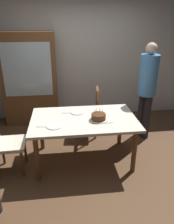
{
  "coord_description": "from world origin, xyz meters",
  "views": [
    {
      "loc": [
        -0.3,
        -2.93,
        2.12
      ],
      "look_at": [
        0.05,
        0.0,
        0.84
      ],
      "focal_mm": 34.49,
      "sensor_mm": 36.0,
      "label": 1
    }
  ],
  "objects_px": {
    "chair_spindle_back": "(88,113)",
    "person_guest": "(147,86)",
    "chair_upholstered": "(3,139)",
    "plate_near_celebrant": "(54,126)",
    "dining_table": "(84,123)",
    "plate_far_side": "(77,112)",
    "china_cabinet": "(30,80)",
    "birthday_cake": "(98,117)"
  },
  "relations": [
    {
      "from": "plate_far_side",
      "to": "china_cabinet",
      "type": "relative_size",
      "value": 0.12
    },
    {
      "from": "chair_spindle_back",
      "to": "chair_upholstered",
      "type": "bearing_deg",
      "value": -144.68
    },
    {
      "from": "plate_far_side",
      "to": "person_guest",
      "type": "bearing_deg",
      "value": 16.87
    },
    {
      "from": "dining_table",
      "to": "plate_far_side",
      "type": "height_order",
      "value": "plate_far_side"
    },
    {
      "from": "person_guest",
      "to": "plate_far_side",
      "type": "bearing_deg",
      "value": -163.13
    },
    {
      "from": "dining_table",
      "to": "china_cabinet",
      "type": "xyz_separation_m",
      "value": [
        -0.96,
        1.56,
        0.3
      ]
    },
    {
      "from": "chair_spindle_back",
      "to": "person_guest",
      "type": "relative_size",
      "value": 0.54
    },
    {
      "from": "plate_near_celebrant",
      "to": "person_guest",
      "type": "xyz_separation_m",
      "value": [
        1.64,
        0.84,
        0.27
      ]
    },
    {
      "from": "china_cabinet",
      "to": "birthday_cake",
      "type": "bearing_deg",
      "value": -54.49
    },
    {
      "from": "chair_spindle_back",
      "to": "china_cabinet",
      "type": "relative_size",
      "value": 0.5
    },
    {
      "from": "plate_near_celebrant",
      "to": "plate_far_side",
      "type": "height_order",
      "value": "same"
    },
    {
      "from": "plate_near_celebrant",
      "to": "person_guest",
      "type": "bearing_deg",
      "value": 27.02
    },
    {
      "from": "birthday_cake",
      "to": "chair_upholstered",
      "type": "distance_m",
      "value": 1.42
    },
    {
      "from": "plate_near_celebrant",
      "to": "chair_spindle_back",
      "type": "height_order",
      "value": "chair_spindle_back"
    },
    {
      "from": "chair_upholstered",
      "to": "chair_spindle_back",
      "type": "bearing_deg",
      "value": 35.32
    },
    {
      "from": "birthday_cake",
      "to": "plate_near_celebrant",
      "type": "distance_m",
      "value": 0.66
    },
    {
      "from": "plate_far_side",
      "to": "china_cabinet",
      "type": "bearing_deg",
      "value": 123.52
    },
    {
      "from": "person_guest",
      "to": "plate_near_celebrant",
      "type": "bearing_deg",
      "value": -152.98
    },
    {
      "from": "birthday_cake",
      "to": "chair_spindle_back",
      "type": "distance_m",
      "value": 0.96
    },
    {
      "from": "plate_near_celebrant",
      "to": "china_cabinet",
      "type": "distance_m",
      "value": 1.87
    },
    {
      "from": "chair_upholstered",
      "to": "china_cabinet",
      "type": "height_order",
      "value": "china_cabinet"
    },
    {
      "from": "dining_table",
      "to": "plate_near_celebrant",
      "type": "distance_m",
      "value": 0.5
    },
    {
      "from": "birthday_cake",
      "to": "chair_spindle_back",
      "type": "relative_size",
      "value": 0.29
    },
    {
      "from": "dining_table",
      "to": "plate_far_side",
      "type": "xyz_separation_m",
      "value": [
        -0.08,
        0.22,
        0.09
      ]
    },
    {
      "from": "china_cabinet",
      "to": "plate_near_celebrant",
      "type": "bearing_deg",
      "value": -73.54
    },
    {
      "from": "birthday_cake",
      "to": "person_guest",
      "type": "height_order",
      "value": "person_guest"
    },
    {
      "from": "dining_table",
      "to": "chair_upholstered",
      "type": "height_order",
      "value": "chair_upholstered"
    },
    {
      "from": "plate_near_celebrant",
      "to": "chair_upholstered",
      "type": "distance_m",
      "value": 0.78
    },
    {
      "from": "birthday_cake",
      "to": "chair_spindle_back",
      "type": "height_order",
      "value": "chair_spindle_back"
    },
    {
      "from": "chair_upholstered",
      "to": "china_cabinet",
      "type": "xyz_separation_m",
      "value": [
        0.22,
        1.7,
        0.42
      ]
    },
    {
      "from": "plate_far_side",
      "to": "person_guest",
      "type": "distance_m",
      "value": 1.37
    },
    {
      "from": "chair_upholstered",
      "to": "person_guest",
      "type": "height_order",
      "value": "person_guest"
    },
    {
      "from": "dining_table",
      "to": "chair_spindle_back",
      "type": "xyz_separation_m",
      "value": [
        0.17,
        0.81,
        -0.19
      ]
    },
    {
      "from": "chair_upholstered",
      "to": "person_guest",
      "type": "xyz_separation_m",
      "value": [
        2.39,
        0.76,
        0.48
      ]
    },
    {
      "from": "person_guest",
      "to": "chair_upholstered",
      "type": "bearing_deg",
      "value": -162.43
    },
    {
      "from": "chair_spindle_back",
      "to": "chair_upholstered",
      "type": "relative_size",
      "value": 1.0
    },
    {
      "from": "chair_spindle_back",
      "to": "person_guest",
      "type": "height_order",
      "value": "person_guest"
    },
    {
      "from": "dining_table",
      "to": "china_cabinet",
      "type": "distance_m",
      "value": 1.86
    },
    {
      "from": "dining_table",
      "to": "chair_spindle_back",
      "type": "height_order",
      "value": "chair_spindle_back"
    },
    {
      "from": "person_guest",
      "to": "china_cabinet",
      "type": "height_order",
      "value": "china_cabinet"
    },
    {
      "from": "china_cabinet",
      "to": "dining_table",
      "type": "bearing_deg",
      "value": -58.28
    },
    {
      "from": "plate_near_celebrant",
      "to": "person_guest",
      "type": "height_order",
      "value": "person_guest"
    }
  ]
}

